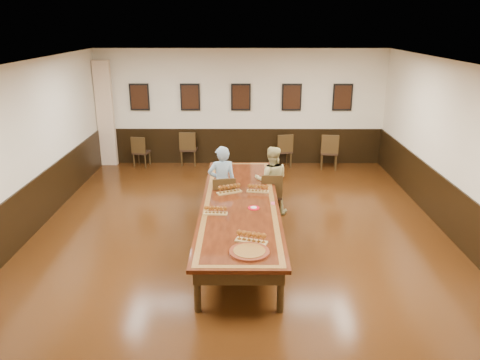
{
  "coord_description": "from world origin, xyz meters",
  "views": [
    {
      "loc": [
        0.05,
        -7.98,
        3.89
      ],
      "look_at": [
        0.0,
        0.5,
        1.0
      ],
      "focal_mm": 35.0,
      "sensor_mm": 36.0,
      "label": 1
    }
  ],
  "objects_px": {
    "spare_chair_c": "(283,150)",
    "conference_table": "(240,209)",
    "chair_woman": "(271,194)",
    "spare_chair_b": "(189,148)",
    "spare_chair_d": "(329,151)",
    "person_woman": "(271,180)",
    "chair_man": "(223,198)",
    "person_man": "(222,183)",
    "carved_platter": "(249,252)",
    "spare_chair_a": "(141,151)"
  },
  "relations": [
    {
      "from": "spare_chair_d",
      "to": "conference_table",
      "type": "relative_size",
      "value": 0.2
    },
    {
      "from": "chair_man",
      "to": "spare_chair_a",
      "type": "xyz_separation_m",
      "value": [
        -2.44,
        3.79,
        -0.05
      ]
    },
    {
      "from": "carved_platter",
      "to": "spare_chair_a",
      "type": "bearing_deg",
      "value": 113.8
    },
    {
      "from": "spare_chair_d",
      "to": "carved_platter",
      "type": "distance_m",
      "value": 6.88
    },
    {
      "from": "chair_woman",
      "to": "spare_chair_b",
      "type": "xyz_separation_m",
      "value": [
        -2.12,
        3.64,
        0.02
      ]
    },
    {
      "from": "person_man",
      "to": "conference_table",
      "type": "distance_m",
      "value": 1.04
    },
    {
      "from": "chair_woman",
      "to": "spare_chair_d",
      "type": "xyz_separation_m",
      "value": [
        1.78,
        3.28,
        0.03
      ]
    },
    {
      "from": "chair_woman",
      "to": "spare_chair_d",
      "type": "relative_size",
      "value": 0.94
    },
    {
      "from": "spare_chair_c",
      "to": "conference_table",
      "type": "distance_m",
      "value": 4.82
    },
    {
      "from": "person_man",
      "to": "conference_table",
      "type": "xyz_separation_m",
      "value": [
        0.37,
        -0.95,
        -0.16
      ]
    },
    {
      "from": "chair_man",
      "to": "spare_chair_d",
      "type": "relative_size",
      "value": 0.98
    },
    {
      "from": "spare_chair_a",
      "to": "carved_platter",
      "type": "height_order",
      "value": "spare_chair_a"
    },
    {
      "from": "spare_chair_d",
      "to": "conference_table",
      "type": "height_order",
      "value": "spare_chair_d"
    },
    {
      "from": "chair_man",
      "to": "person_man",
      "type": "xyz_separation_m",
      "value": [
        -0.02,
        0.1,
        0.29
      ]
    },
    {
      "from": "spare_chair_c",
      "to": "carved_platter",
      "type": "distance_m",
      "value": 6.77
    },
    {
      "from": "spare_chair_b",
      "to": "conference_table",
      "type": "bearing_deg",
      "value": 110.38
    },
    {
      "from": "spare_chair_b",
      "to": "person_woman",
      "type": "distance_m",
      "value": 4.13
    },
    {
      "from": "spare_chair_a",
      "to": "spare_chair_b",
      "type": "xyz_separation_m",
      "value": [
        1.31,
        0.19,
        0.05
      ]
    },
    {
      "from": "chair_man",
      "to": "person_man",
      "type": "distance_m",
      "value": 0.31
    },
    {
      "from": "chair_woman",
      "to": "carved_platter",
      "type": "height_order",
      "value": "chair_woman"
    },
    {
      "from": "chair_woman",
      "to": "conference_table",
      "type": "relative_size",
      "value": 0.19
    },
    {
      "from": "spare_chair_b",
      "to": "spare_chair_c",
      "type": "relative_size",
      "value": 1.03
    },
    {
      "from": "spare_chair_a",
      "to": "chair_man",
      "type": "bearing_deg",
      "value": 133.82
    },
    {
      "from": "spare_chair_d",
      "to": "chair_woman",
      "type": "bearing_deg",
      "value": 68.84
    },
    {
      "from": "spare_chair_c",
      "to": "conference_table",
      "type": "xyz_separation_m",
      "value": [
        -1.18,
        -4.68,
        0.14
      ]
    },
    {
      "from": "chair_woman",
      "to": "spare_chair_a",
      "type": "height_order",
      "value": "chair_woman"
    },
    {
      "from": "chair_man",
      "to": "person_woman",
      "type": "xyz_separation_m",
      "value": [
        1.0,
        0.44,
        0.24
      ]
    },
    {
      "from": "person_man",
      "to": "carved_platter",
      "type": "xyz_separation_m",
      "value": [
        0.51,
        -2.96,
        -0.0
      ]
    },
    {
      "from": "person_woman",
      "to": "person_man",
      "type": "bearing_deg",
      "value": 19.75
    },
    {
      "from": "chair_woman",
      "to": "spare_chair_c",
      "type": "distance_m",
      "value": 3.52
    },
    {
      "from": "conference_table",
      "to": "carved_platter",
      "type": "xyz_separation_m",
      "value": [
        0.15,
        -2.0,
        0.16
      ]
    },
    {
      "from": "chair_man",
      "to": "spare_chair_b",
      "type": "distance_m",
      "value": 4.13
    },
    {
      "from": "spare_chair_b",
      "to": "conference_table",
      "type": "xyz_separation_m",
      "value": [
        1.47,
        -4.83,
        0.12
      ]
    },
    {
      "from": "spare_chair_d",
      "to": "conference_table",
      "type": "xyz_separation_m",
      "value": [
        -2.44,
        -4.47,
        0.12
      ]
    },
    {
      "from": "chair_woman",
      "to": "conference_table",
      "type": "bearing_deg",
      "value": 62.79
    },
    {
      "from": "chair_woman",
      "to": "chair_man",
      "type": "bearing_deg",
      "value": 20.26
    },
    {
      "from": "person_woman",
      "to": "spare_chair_d",
      "type": "bearing_deg",
      "value": -117.76
    },
    {
      "from": "spare_chair_a",
      "to": "spare_chair_b",
      "type": "relative_size",
      "value": 0.9
    },
    {
      "from": "carved_platter",
      "to": "chair_woman",
      "type": "bearing_deg",
      "value": 81.01
    },
    {
      "from": "chair_man",
      "to": "spare_chair_d",
      "type": "xyz_separation_m",
      "value": [
        2.78,
        3.62,
        0.01
      ]
    },
    {
      "from": "chair_woman",
      "to": "spare_chair_c",
      "type": "bearing_deg",
      "value": -97.11
    },
    {
      "from": "spare_chair_b",
      "to": "conference_table",
      "type": "distance_m",
      "value": 5.05
    },
    {
      "from": "chair_man",
      "to": "carved_platter",
      "type": "relative_size",
      "value": 1.47
    },
    {
      "from": "chair_woman",
      "to": "spare_chair_c",
      "type": "height_order",
      "value": "spare_chair_c"
    },
    {
      "from": "chair_woman",
      "to": "carved_platter",
      "type": "distance_m",
      "value": 3.25
    },
    {
      "from": "spare_chair_d",
      "to": "carved_platter",
      "type": "bearing_deg",
      "value": 77.91
    },
    {
      "from": "spare_chair_c",
      "to": "conference_table",
      "type": "height_order",
      "value": "spare_chair_c"
    },
    {
      "from": "person_man",
      "to": "carved_platter",
      "type": "bearing_deg",
      "value": 89.61
    },
    {
      "from": "spare_chair_a",
      "to": "spare_chair_b",
      "type": "distance_m",
      "value": 1.33
    },
    {
      "from": "chair_woman",
      "to": "spare_chair_a",
      "type": "bearing_deg",
      "value": -43.61
    }
  ]
}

